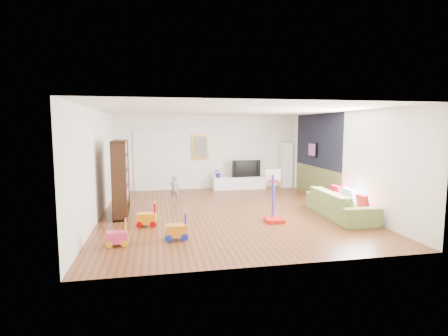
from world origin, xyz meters
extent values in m
cube|color=brown|center=(0.00, 0.00, 0.00)|extent=(6.50, 7.50, 0.00)
cube|color=white|center=(0.00, 0.00, 2.70)|extent=(6.50, 7.50, 0.00)
cube|color=white|center=(0.00, 3.75, 1.35)|extent=(6.50, 0.00, 2.70)
cube|color=silver|center=(0.00, -3.75, 1.35)|extent=(6.50, 0.00, 2.70)
cube|color=white|center=(-3.25, 0.00, 1.35)|extent=(0.00, 7.50, 2.70)
cube|color=silver|center=(3.25, 0.00, 1.35)|extent=(0.00, 7.50, 2.70)
cube|color=black|center=(3.23, 1.40, 1.85)|extent=(0.01, 3.20, 1.70)
cube|color=brown|center=(3.23, 1.40, 0.50)|extent=(0.01, 3.20, 1.00)
cube|color=white|center=(-1.90, 3.71, 1.05)|extent=(1.45, 0.06, 2.10)
cube|color=gold|center=(-0.25, 3.71, 1.55)|extent=(0.62, 0.06, 0.92)
cube|color=#7F3F8C|center=(3.17, 1.60, 1.55)|extent=(0.04, 0.56, 0.46)
cube|color=white|center=(1.15, 3.42, 0.23)|extent=(1.95, 0.49, 0.45)
cube|color=white|center=(2.99, 3.49, 0.86)|extent=(0.42, 0.42, 1.71)
cube|color=#331D0F|center=(-2.74, 0.15, 0.97)|extent=(0.38, 1.34, 1.94)
imported|color=olive|center=(2.73, -1.05, 0.33)|extent=(0.94, 2.30, 0.67)
cube|color=red|center=(0.94, -1.16, 0.63)|extent=(0.47, 0.56, 1.25)
cube|color=orange|center=(-2.08, -1.00, 0.29)|extent=(0.46, 0.32, 0.57)
cube|color=orange|center=(-1.46, -2.10, 0.29)|extent=(0.44, 0.27, 0.58)
cube|color=#EE3868|center=(-2.60, -2.24, 0.26)|extent=(0.39, 0.24, 0.51)
imported|color=slate|center=(-1.31, 1.76, 0.39)|extent=(0.30, 0.22, 0.78)
imported|color=black|center=(1.40, 3.44, 0.76)|extent=(1.09, 0.22, 0.62)
imported|color=navy|center=(0.37, 3.39, 0.63)|extent=(0.37, 0.33, 0.36)
cube|color=red|center=(2.91, -1.73, 0.53)|extent=(0.11, 0.35, 0.34)
cube|color=silver|center=(2.98, -1.03, 0.53)|extent=(0.13, 0.41, 0.41)
cube|color=#AF0520|center=(2.97, -0.40, 0.53)|extent=(0.12, 0.35, 0.35)
camera|label=1|loc=(-1.82, -9.02, 2.26)|focal=28.00mm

